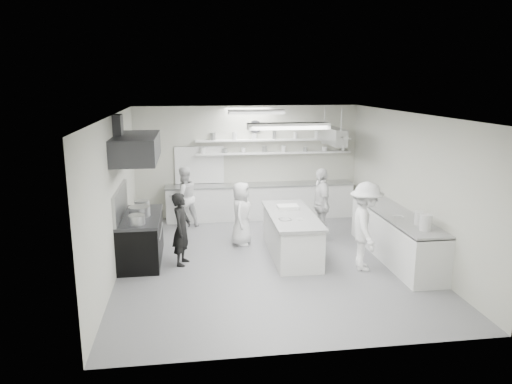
{
  "coord_description": "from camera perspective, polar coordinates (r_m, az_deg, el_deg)",
  "views": [
    {
      "loc": [
        -1.57,
        -9.28,
        3.63
      ],
      "look_at": [
        -0.18,
        0.6,
        1.33
      ],
      "focal_mm": 33.8,
      "sensor_mm": 36.0,
      "label": 1
    }
  ],
  "objects": [
    {
      "name": "bowl_island_a",
      "position": [
        9.75,
        3.49,
        -3.37
      ],
      "size": [
        0.29,
        0.29,
        0.06
      ],
      "primitive_type": "imported",
      "rotation": [
        0.0,
        0.0,
        0.18
      ],
      "color": "#A4A6A8",
      "rests_on": "prep_island"
    },
    {
      "name": "pot_rack",
      "position": [
        12.28,
        8.99,
        6.61
      ],
      "size": [
        0.3,
        1.6,
        0.4
      ],
      "primitive_type": "cube",
      "color": "#A4A6A8",
      "rests_on": "ceiling"
    },
    {
      "name": "prep_island",
      "position": [
        10.3,
        4.19,
        -5.16
      ],
      "size": [
        0.9,
        2.34,
        0.86
      ],
      "primitive_type": "cube",
      "rotation": [
        0.0,
        0.0,
        -0.02
      ],
      "color": "white",
      "rests_on": "floor"
    },
    {
      "name": "cook_back",
      "position": [
        12.26,
        -8.54,
        -0.62
      ],
      "size": [
        0.94,
        0.86,
        1.55
      ],
      "primitive_type": "imported",
      "rotation": [
        0.0,
        0.0,
        -2.7
      ],
      "color": "white",
      "rests_on": "floor"
    },
    {
      "name": "exhaust_hood",
      "position": [
        9.82,
        -14.02,
        5.11
      ],
      "size": [
        0.85,
        2.0,
        0.5
      ],
      "primitive_type": "cube",
      "color": "#323336",
      "rests_on": "wall_left"
    },
    {
      "name": "back_counter",
      "position": [
        13.01,
        0.5,
        -1.12
      ],
      "size": [
        5.0,
        0.6,
        0.92
      ],
      "primitive_type": "cube",
      "color": "white",
      "rests_on": "floor"
    },
    {
      "name": "cook_right",
      "position": [
        9.62,
        12.86,
        -4.0
      ],
      "size": [
        0.85,
        1.23,
        1.75
      ],
      "primitive_type": "imported",
      "rotation": [
        0.0,
        0.0,
        1.38
      ],
      "color": "white",
      "rests_on": "floor"
    },
    {
      "name": "cook_stove",
      "position": [
        9.78,
        -8.8,
        -4.36
      ],
      "size": [
        0.49,
        0.62,
        1.48
      ],
      "primitive_type": "imported",
      "rotation": [
        0.0,
        0.0,
        1.28
      ],
      "color": "black",
      "rests_on": "floor"
    },
    {
      "name": "cook_island_left",
      "position": [
        10.85,
        -1.74,
        -2.57
      ],
      "size": [
        0.66,
        0.81,
        1.44
      ],
      "primitive_type": "imported",
      "rotation": [
        0.0,
        0.0,
        1.24
      ],
      "color": "white",
      "rests_on": "floor"
    },
    {
      "name": "light_fixture_front",
      "position": [
        7.67,
        3.87,
        7.79
      ],
      "size": [
        1.3,
        0.25,
        0.1
      ],
      "primitive_type": "cube",
      "color": "white",
      "rests_on": "ceiling"
    },
    {
      "name": "ceiling",
      "position": [
        9.43,
        1.61,
        9.21
      ],
      "size": [
        6.0,
        7.0,
        0.02
      ],
      "primitive_type": "cube",
      "color": "white",
      "rests_on": "wall_back"
    },
    {
      "name": "wall_back",
      "position": [
        13.05,
        -0.99,
        3.59
      ],
      "size": [
        6.0,
        0.04,
        3.0
      ],
      "primitive_type": "cube",
      "color": "beige",
      "rests_on": "floor"
    },
    {
      "name": "shelf_lower",
      "position": [
        12.99,
        2.15,
        4.65
      ],
      "size": [
        4.2,
        0.26,
        0.04
      ],
      "primitive_type": "cube",
      "color": "white",
      "rests_on": "wall_back"
    },
    {
      "name": "wall_right",
      "position": [
        10.56,
        17.83,
        0.71
      ],
      "size": [
        0.04,
        7.0,
        3.0
      ],
      "primitive_type": "cube",
      "color": "beige",
      "rests_on": "floor"
    },
    {
      "name": "pass_through_window",
      "position": [
        12.95,
        -6.71,
        3.2
      ],
      "size": [
        1.3,
        0.04,
        1.0
      ],
      "primitive_type": "cube",
      "color": "black",
      "rests_on": "wall_back"
    },
    {
      "name": "bowl_island_b",
      "position": [
        9.78,
        5.28,
        -3.37
      ],
      "size": [
        0.22,
        0.22,
        0.06
      ],
      "primitive_type": "imported",
      "rotation": [
        0.0,
        0.0,
        -0.23
      ],
      "color": "white",
      "rests_on": "prep_island"
    },
    {
      "name": "stove_pot",
      "position": [
        10.05,
        -13.62,
        -2.36
      ],
      "size": [
        0.43,
        0.43,
        0.25
      ],
      "primitive_type": "cylinder",
      "color": "#A4A6A8",
      "rests_on": "stove"
    },
    {
      "name": "shelf_upper",
      "position": [
        12.94,
        2.16,
        6.19
      ],
      "size": [
        4.2,
        0.26,
        0.04
      ],
      "primitive_type": "cube",
      "color": "white",
      "rests_on": "wall_back"
    },
    {
      "name": "bowl_right",
      "position": [
        10.07,
        16.46,
        -2.91
      ],
      "size": [
        0.23,
        0.23,
        0.05
      ],
      "primitive_type": "imported",
      "rotation": [
        0.0,
        0.0,
        -0.06
      ],
      "color": "white",
      "rests_on": "right_counter"
    },
    {
      "name": "stove",
      "position": [
        10.24,
        -13.44,
        -5.48
      ],
      "size": [
        0.8,
        1.8,
        0.9
      ],
      "primitive_type": "cube",
      "color": "black",
      "rests_on": "floor"
    },
    {
      "name": "wall_left",
      "position": [
        9.63,
        -16.34,
        -0.33
      ],
      "size": [
        0.04,
        7.0,
        3.0
      ],
      "primitive_type": "cube",
      "color": "beige",
      "rests_on": "floor"
    },
    {
      "name": "cook_island_right",
      "position": [
        11.31,
        7.7,
        -1.4
      ],
      "size": [
        0.45,
        1.0,
        1.69
      ],
      "primitive_type": "imported",
      "rotation": [
        0.0,
        0.0,
        -1.61
      ],
      "color": "white",
      "rests_on": "floor"
    },
    {
      "name": "right_counter",
      "position": [
        10.5,
        16.18,
        -5.07
      ],
      "size": [
        0.74,
        3.3,
        0.94
      ],
      "primitive_type": "cube",
      "color": "white",
      "rests_on": "floor"
    },
    {
      "name": "wall_front",
      "position": [
        6.36,
        6.82,
        -6.7
      ],
      "size": [
        6.0,
        0.04,
        3.0
      ],
      "primitive_type": "cube",
      "color": "beige",
      "rests_on": "floor"
    },
    {
      "name": "light_fixture_rear",
      "position": [
        11.21,
        0.06,
        9.45
      ],
      "size": [
        1.3,
        0.25,
        0.1
      ],
      "primitive_type": "cube",
      "color": "white",
      "rests_on": "ceiling"
    },
    {
      "name": "wall_clock",
      "position": [
        12.91,
        -0.1,
        7.74
      ],
      "size": [
        0.32,
        0.05,
        0.32
      ],
      "primitive_type": "cylinder",
      "rotation": [
        1.57,
        0.0,
        0.0
      ],
      "color": "white",
      "rests_on": "wall_back"
    },
    {
      "name": "floor",
      "position": [
        10.09,
        1.5,
        -8.17
      ],
      "size": [
        6.0,
        7.0,
        0.02
      ],
      "primitive_type": "cube",
      "color": "gray",
      "rests_on": "ground"
    }
  ]
}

